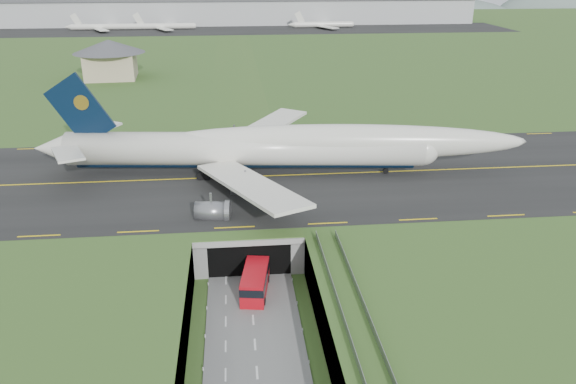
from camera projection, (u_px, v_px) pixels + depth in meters
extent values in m
plane|color=#335923|center=(252.00, 308.00, 74.59)|extent=(900.00, 900.00, 0.00)
cube|color=gray|center=(252.00, 289.00, 73.44)|extent=(800.00, 800.00, 6.00)
cube|color=slate|center=(255.00, 343.00, 67.65)|extent=(12.00, 75.00, 0.20)
cube|color=black|center=(244.00, 177.00, 102.62)|extent=(800.00, 44.00, 0.18)
cube|color=gray|center=(247.00, 212.00, 89.96)|extent=(16.00, 22.00, 1.00)
cube|color=gray|center=(204.00, 227.00, 90.27)|extent=(2.00, 22.00, 6.00)
cube|color=gray|center=(290.00, 224.00, 91.56)|extent=(2.00, 22.00, 6.00)
cube|color=black|center=(248.00, 243.00, 86.51)|extent=(12.00, 12.00, 5.00)
cube|color=#A8A8A3|center=(249.00, 243.00, 79.76)|extent=(17.00, 0.50, 0.80)
cube|color=#A8A8A3|center=(368.00, 358.00, 56.38)|extent=(3.00, 53.00, 0.50)
cube|color=gray|center=(354.00, 352.00, 55.96)|extent=(0.06, 53.00, 1.00)
cube|color=gray|center=(382.00, 351.00, 56.22)|extent=(0.06, 53.00, 1.00)
cylinder|color=#A8A8A3|center=(361.00, 365.00, 59.82)|extent=(0.90, 0.90, 5.60)
cylinder|color=#A8A8A3|center=(340.00, 302.00, 70.86)|extent=(0.90, 0.90, 5.60)
cylinder|color=silver|center=(245.00, 149.00, 102.43)|extent=(65.27, 12.87, 6.12)
sphere|color=silver|center=(423.00, 149.00, 102.28)|extent=(6.59, 6.59, 5.99)
cone|color=silver|center=(52.00, 148.00, 102.58)|extent=(7.26, 6.48, 5.81)
ellipsoid|color=silver|center=(341.00, 142.00, 101.82)|extent=(67.45, 12.62, 6.42)
ellipsoid|color=black|center=(418.00, 145.00, 102.00)|extent=(4.54, 3.11, 2.14)
cylinder|color=black|center=(245.00, 161.00, 103.34)|extent=(61.67, 9.00, 2.57)
cube|color=silver|center=(260.00, 130.00, 116.92)|extent=(22.25, 27.10, 2.57)
cube|color=silver|center=(95.00, 130.00, 108.63)|extent=(9.45, 11.13, 0.98)
cube|color=silver|center=(250.00, 184.00, 88.65)|extent=(17.76, 28.89, 2.57)
cube|color=silver|center=(68.00, 153.00, 95.38)|extent=(7.93, 11.37, 0.98)
cube|color=black|center=(80.00, 110.00, 99.82)|extent=(12.15, 1.84, 13.52)
cylinder|color=gold|center=(82.00, 102.00, 99.27)|extent=(2.73, 0.94, 2.68)
cylinder|color=slate|center=(252.00, 153.00, 112.31)|extent=(5.27, 3.66, 3.15)
cylinder|color=slate|center=(235.00, 139.00, 121.61)|extent=(5.27, 3.66, 3.15)
cylinder|color=slate|center=(246.00, 187.00, 95.53)|extent=(5.27, 3.66, 3.15)
cylinder|color=slate|center=(212.00, 211.00, 86.27)|extent=(5.27, 3.66, 3.15)
cylinder|color=black|center=(386.00, 171.00, 103.94)|extent=(1.10, 0.59, 1.05)
cube|color=black|center=(223.00, 170.00, 104.01)|extent=(6.40, 7.25, 1.34)
cube|color=#B70C17|center=(255.00, 282.00, 77.12)|extent=(4.48, 8.90, 3.40)
cube|color=black|center=(255.00, 277.00, 76.86)|extent=(4.56, 9.02, 1.13)
cube|color=black|center=(255.00, 290.00, 77.66)|extent=(4.16, 8.31, 0.57)
cylinder|color=black|center=(242.00, 301.00, 75.07)|extent=(0.55, 1.07, 1.02)
cylinder|color=black|center=(247.00, 278.00, 80.31)|extent=(0.55, 1.07, 1.02)
cylinder|color=black|center=(264.00, 301.00, 74.91)|extent=(0.55, 1.07, 1.02)
cylinder|color=black|center=(268.00, 279.00, 80.15)|extent=(0.55, 1.07, 1.02)
cube|color=tan|center=(111.00, 66.00, 187.66)|extent=(17.08, 17.08, 8.51)
cone|color=#4C4C51|center=(109.00, 46.00, 185.23)|extent=(25.04, 25.04, 4.25)
cube|color=#B2B2B2|center=(232.00, 12.00, 345.35)|extent=(300.00, 22.00, 15.00)
cube|color=black|center=(233.00, 30.00, 320.56)|extent=(320.00, 50.00, 0.08)
cylinder|color=silver|center=(102.00, 27.00, 317.60)|extent=(34.00, 3.20, 3.20)
cylinder|color=silver|center=(164.00, 26.00, 320.78)|extent=(34.00, 3.20, 3.20)
cylinder|color=silver|center=(323.00, 24.00, 329.28)|extent=(34.00, 3.20, 3.20)
ellipsoid|color=slate|center=(9.00, 23.00, 454.99)|extent=(220.00, 77.00, 56.00)
ellipsoid|color=slate|center=(371.00, 19.00, 482.65)|extent=(260.00, 91.00, 44.00)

